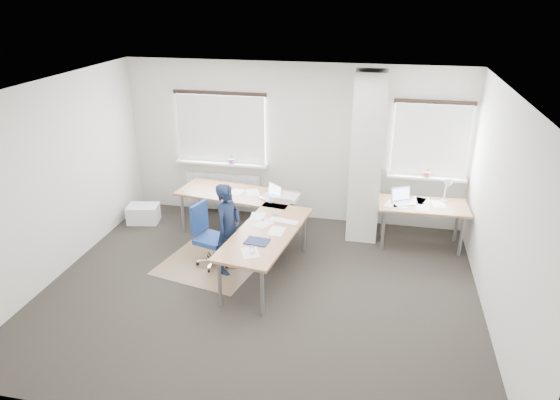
% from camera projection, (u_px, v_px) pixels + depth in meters
% --- Properties ---
extents(ground, '(6.00, 6.00, 0.00)m').
position_uv_depth(ground, '(260.00, 289.00, 7.05)').
color(ground, black).
rests_on(ground, ground).
extents(room_shell, '(6.04, 5.04, 2.82)m').
position_uv_depth(room_shell, '(280.00, 162.00, 6.73)').
color(room_shell, beige).
rests_on(room_shell, ground).
extents(floor_mat, '(1.64, 1.47, 0.01)m').
position_uv_depth(floor_mat, '(209.00, 265.00, 7.63)').
color(floor_mat, '#816346').
rests_on(floor_mat, ground).
extents(white_crate, '(0.60, 0.47, 0.32)m').
position_uv_depth(white_crate, '(143.00, 214.00, 9.00)').
color(white_crate, white).
rests_on(white_crate, ground).
extents(desk_main, '(2.40, 2.92, 0.96)m').
position_uv_depth(desk_main, '(253.00, 213.00, 7.76)').
color(desk_main, brown).
rests_on(desk_main, ground).
extents(desk_side, '(1.42, 0.74, 1.22)m').
position_uv_depth(desk_side, '(423.00, 207.00, 7.98)').
color(desk_side, brown).
rests_on(desk_side, ground).
extents(task_chair, '(0.55, 0.54, 0.98)m').
position_uv_depth(task_chair, '(211.00, 248.00, 7.58)').
color(task_chair, navy).
rests_on(task_chair, ground).
extents(person, '(0.46, 0.58, 1.39)m').
position_uv_depth(person, '(228.00, 229.00, 7.24)').
color(person, black).
rests_on(person, ground).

